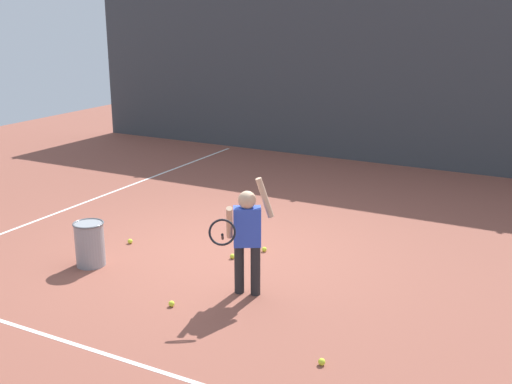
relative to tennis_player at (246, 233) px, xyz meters
name	(u,v)px	position (x,y,z in m)	size (l,w,h in m)	color
ground_plane	(221,251)	(-0.93, 0.99, -0.73)	(20.00, 20.00, 0.00)	brown
court_line_baseline	(74,344)	(-0.93, -1.75, -0.72)	(9.00, 0.05, 0.00)	white
court_line_sideline	(93,199)	(-4.04, 1.99, -0.72)	(0.05, 9.00, 0.00)	white
back_fence_windscreen	(367,72)	(-0.93, 6.77, 1.12)	(13.38, 0.08, 3.70)	#383D42
fence_post_0	(116,56)	(-7.47, 6.83, 1.20)	(0.09, 0.09, 3.85)	slate
fence_post_1	(229,61)	(-4.20, 6.83, 1.20)	(0.09, 0.09, 3.85)	slate
fence_post_2	(368,68)	(-0.93, 6.83, 1.20)	(0.09, 0.09, 3.85)	slate
tennis_player	(246,233)	(0.00, 0.00, 0.00)	(0.50, 0.82, 1.35)	#232326
ball_hopper	(90,243)	(-2.12, -0.18, -0.44)	(0.38, 0.38, 0.56)	gray
tennis_ball_0	(264,249)	(-0.41, 1.23, -0.69)	(0.07, 0.07, 0.07)	#CCE033
tennis_ball_1	(130,241)	(-2.17, 0.64, -0.69)	(0.07, 0.07, 0.07)	#CCE033
tennis_ball_2	(172,304)	(-0.56, -0.66, -0.69)	(0.07, 0.07, 0.07)	#CCE033
tennis_ball_3	(232,256)	(-0.66, 0.83, -0.69)	(0.07, 0.07, 0.07)	#CCE033
tennis_ball_4	(322,362)	(1.31, -0.98, -0.69)	(0.07, 0.07, 0.07)	#CCE033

